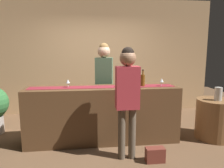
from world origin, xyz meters
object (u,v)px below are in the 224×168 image
at_px(wine_glass_far_end, 120,81).
at_px(customer_sipping, 127,92).
at_px(wine_glass_near_customer, 162,81).
at_px(vase_on_side_table, 218,94).
at_px(wine_bottle_amber, 143,80).
at_px(bartender, 104,76).
at_px(handbag, 155,155).
at_px(wine_bottle_green, 134,80).
at_px(wine_glass_mid_counter, 68,82).
at_px(round_side_table, 215,119).

distance_m(wine_glass_far_end, customer_sipping, 0.63).
distance_m(wine_glass_near_customer, vase_on_side_table, 1.05).
distance_m(wine_bottle_amber, bartender, 0.88).
bearing_deg(customer_sipping, wine_glass_near_customer, 40.10).
bearing_deg(handbag, vase_on_side_table, 25.35).
xyz_separation_m(bartender, vase_on_side_table, (1.99, -0.78, -0.25)).
height_order(wine_bottle_green, wine_bottle_amber, same).
height_order(wine_glass_far_end, handbag, wine_glass_far_end).
distance_m(wine_glass_near_customer, wine_glass_mid_counter, 1.65).
bearing_deg(wine_glass_mid_counter, wine_glass_near_customer, -3.05).
bearing_deg(wine_bottle_amber, wine_bottle_green, 154.15).
height_order(wine_bottle_green, bartender, bartender).
xyz_separation_m(customer_sipping, vase_on_side_table, (1.76, 0.48, -0.18)).
xyz_separation_m(wine_bottle_amber, wine_glass_far_end, (-0.42, -0.03, -0.01)).
xyz_separation_m(wine_glass_near_customer, customer_sipping, (-0.74, -0.62, -0.06)).
relative_size(wine_bottle_green, customer_sipping, 0.18).
bearing_deg(handbag, wine_glass_mid_counter, 146.29).
relative_size(wine_glass_far_end, vase_on_side_table, 0.60).
height_order(wine_bottle_green, round_side_table, wine_bottle_green).
relative_size(wine_bottle_green, bartender, 0.17).
relative_size(wine_bottle_amber, wine_glass_mid_counter, 2.10).
relative_size(wine_glass_mid_counter, bartender, 0.08).
height_order(wine_glass_far_end, vase_on_side_table, wine_glass_far_end).
relative_size(wine_glass_near_customer, wine_glass_far_end, 1.00).
bearing_deg(customer_sipping, handbag, -21.97).
distance_m(wine_bottle_green, bartender, 0.72).
distance_m(wine_bottle_green, vase_on_side_table, 1.54).
xyz_separation_m(wine_glass_mid_counter, vase_on_side_table, (2.67, -0.22, -0.24)).
distance_m(customer_sipping, vase_on_side_table, 1.83).
bearing_deg(vase_on_side_table, customer_sipping, -164.64).
relative_size(wine_bottle_amber, vase_on_side_table, 1.26).
distance_m(wine_glass_mid_counter, wine_glass_far_end, 0.90).
height_order(wine_bottle_amber, wine_glass_near_customer, wine_bottle_amber).
xyz_separation_m(bartender, customer_sipping, (0.23, -1.27, -0.07)).
bearing_deg(wine_glass_near_customer, wine_bottle_green, 166.12).
bearing_deg(round_side_table, bartender, 160.08).
distance_m(wine_bottle_amber, wine_glass_far_end, 0.42).
height_order(wine_glass_mid_counter, vase_on_side_table, wine_glass_mid_counter).
height_order(bartender, round_side_table, bartender).
bearing_deg(wine_glass_far_end, wine_glass_mid_counter, 175.18).
relative_size(wine_bottle_green, wine_glass_near_customer, 2.10).
relative_size(bartender, handbag, 6.34).
bearing_deg(vase_on_side_table, wine_bottle_amber, 172.27).
distance_m(wine_glass_mid_counter, vase_on_side_table, 2.69).
distance_m(wine_glass_near_customer, bartender, 1.17).
bearing_deg(wine_glass_far_end, vase_on_side_table, -4.80).
bearing_deg(wine_bottle_amber, bartender, 136.81).
bearing_deg(handbag, wine_glass_near_customer, 66.04).
xyz_separation_m(wine_bottle_green, handbag, (0.14, -0.90, -1.00)).
bearing_deg(vase_on_side_table, round_side_table, 80.83).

